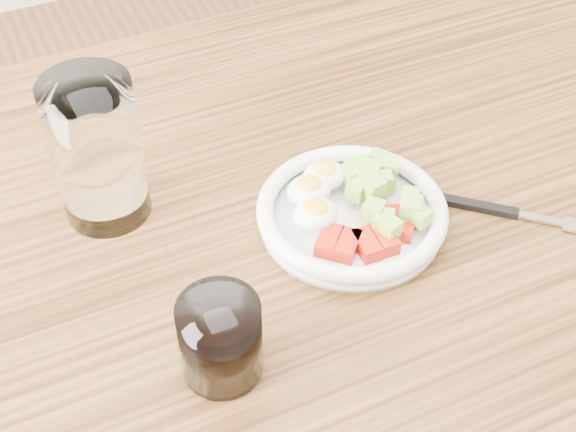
% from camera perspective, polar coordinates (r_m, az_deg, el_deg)
% --- Properties ---
extents(dining_table, '(1.50, 0.90, 0.77)m').
position_cam_1_polar(dining_table, '(0.90, 0.85, -6.11)').
color(dining_table, brown).
rests_on(dining_table, ground).
extents(bowl, '(0.20, 0.20, 0.05)m').
position_cam_1_polar(bowl, '(0.84, 4.51, 0.46)').
color(bowl, white).
rests_on(bowl, dining_table).
extents(fork, '(0.14, 0.13, 0.01)m').
position_cam_1_polar(fork, '(0.88, 14.91, 0.36)').
color(fork, black).
rests_on(fork, dining_table).
extents(water_glass, '(0.09, 0.09, 0.16)m').
position_cam_1_polar(water_glass, '(0.83, -13.42, 4.53)').
color(water_glass, white).
rests_on(water_glass, dining_table).
extents(coffee_glass, '(0.07, 0.07, 0.08)m').
position_cam_1_polar(coffee_glass, '(0.70, -4.82, -8.75)').
color(coffee_glass, white).
rests_on(coffee_glass, dining_table).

